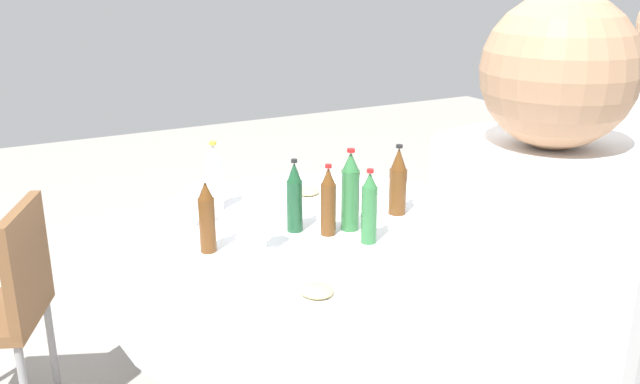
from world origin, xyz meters
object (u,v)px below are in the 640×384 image
at_px(wine_glass_front, 194,198).
at_px(plate_west, 316,295).
at_px(bottle_green_mid, 350,192).
at_px(plate_east, 307,194).
at_px(bottle_green_inner, 369,209).
at_px(bottle_brown_near, 328,202).
at_px(person_near, 639,224).
at_px(chair_outer, 3,299).
at_px(wine_glass_south, 265,220).
at_px(bottle_brown_outer, 398,182).
at_px(bottle_dark_green_south, 295,198).
at_px(dining_table, 320,267).
at_px(bottle_brown_rear, 207,218).
at_px(bottle_clear_front, 215,178).

bearing_deg(wine_glass_front, plate_west, -170.13).
xyz_separation_m(bottle_green_mid, plate_east, (0.41, -0.03, -0.13)).
bearing_deg(bottle_green_inner, bottle_brown_near, 33.37).
height_order(bottle_brown_near, person_near, person_near).
relative_size(person_near, chair_outer, 1.85).
bearing_deg(bottle_brown_near, wine_glass_south, 93.48).
bearing_deg(bottle_brown_near, bottle_green_mid, -87.23).
height_order(wine_glass_south, chair_outer, wine_glass_south).
height_order(bottle_brown_outer, wine_glass_front, bottle_brown_outer).
distance_m(bottle_dark_green_south, chair_outer, 1.13).
bearing_deg(plate_west, bottle_brown_near, -33.18).
relative_size(bottle_brown_outer, plate_west, 1.14).
bearing_deg(dining_table, plate_west, 150.23).
bearing_deg(plate_east, wine_glass_front, 101.82).
xyz_separation_m(bottle_green_mid, wine_glass_front, (0.30, 0.50, -0.03)).
distance_m(bottle_green_inner, plate_east, 0.56).
xyz_separation_m(bottle_brown_near, plate_west, (-0.43, 0.28, -0.11)).
relative_size(dining_table, plate_east, 6.29).
bearing_deg(bottle_brown_rear, dining_table, -93.62).
bearing_deg(bottle_brown_rear, bottle_brown_outer, -90.01).
bearing_deg(bottle_brown_rear, bottle_dark_green_south, -85.19).
height_order(bottle_brown_near, plate_east, bottle_brown_near).
height_order(bottle_green_inner, wine_glass_south, bottle_green_inner).
bearing_deg(bottle_green_inner, bottle_brown_outer, -52.78).
bearing_deg(plate_west, plate_east, -25.87).
distance_m(bottle_brown_near, bottle_dark_green_south, 0.13).
xyz_separation_m(bottle_brown_rear, plate_west, (-0.49, -0.16, -0.11)).
distance_m(bottle_dark_green_south, wine_glass_south, 0.20).
relative_size(bottle_green_mid, plate_west, 1.26).
bearing_deg(bottle_green_inner, bottle_dark_green_south, 38.57).
bearing_deg(bottle_brown_rear, bottle_brown_near, -97.93).
distance_m(dining_table, plate_east, 0.43).
xyz_separation_m(bottle_dark_green_south, bottle_brown_rear, (-0.03, 0.35, -0.01)).
bearing_deg(bottle_green_mid, person_near, -130.91).
relative_size(dining_table, bottle_dark_green_south, 5.50).
xyz_separation_m(bottle_green_mid, bottle_dark_green_south, (0.09, 0.19, -0.02)).
distance_m(bottle_brown_rear, wine_glass_south, 0.20).
relative_size(bottle_green_mid, wine_glass_south, 1.97).
xyz_separation_m(bottle_brown_rear, chair_outer, (0.43, 0.65, -0.34)).
bearing_deg(plate_east, bottle_clear_front, 84.16).
relative_size(bottle_brown_near, bottle_green_inner, 0.98).
distance_m(bottle_brown_rear, person_near, 1.48).
bearing_deg(bottle_dark_green_south, wine_glass_front, 56.44).
bearing_deg(bottle_dark_green_south, bottle_green_inner, -141.43).
relative_size(wine_glass_front, plate_east, 0.67).
bearing_deg(bottle_green_mid, bottle_brown_near, 92.77).
bearing_deg(bottle_brown_outer, person_near, -144.72).
bearing_deg(plate_west, dining_table, -29.77).
relative_size(bottle_brown_rear, plate_east, 1.09).
distance_m(bottle_dark_green_south, wine_glass_front, 0.38).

